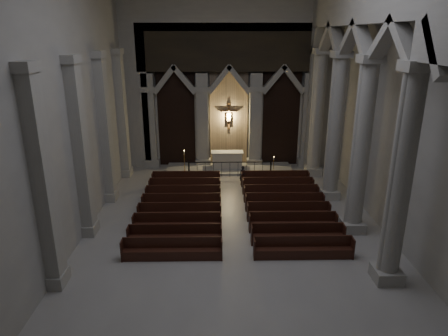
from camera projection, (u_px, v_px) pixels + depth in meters
name	position (u px, v px, depth m)	size (l,w,h in m)	color
room	(239.00, 68.00, 14.90)	(24.00, 24.10, 12.00)	#A19E99
sanctuary_wall	(229.00, 70.00, 26.15)	(14.00, 0.77, 12.00)	#A7A59C
right_arcade	(372.00, 60.00, 16.19)	(1.00, 24.00, 12.00)	#A7A59C
left_pilasters	(95.00, 141.00, 19.27)	(0.60, 13.00, 8.03)	#A7A59C
sanctuary_step	(229.00, 168.00, 27.34)	(8.50, 2.60, 0.15)	#A7A59C
altar	(227.00, 159.00, 27.24)	(2.17, 0.87, 1.10)	beige
altar_rail	(230.00, 167.00, 25.73)	(5.38, 0.09, 1.06)	black
candle_stand_left	(185.00, 167.00, 26.43)	(0.27, 0.27, 1.62)	#B58937
candle_stand_right	(273.00, 172.00, 25.78)	(0.24, 0.24, 1.41)	#B58937
pews	(234.00, 210.00, 20.38)	(9.52, 8.76, 0.92)	black
worshipper	(243.00, 175.00, 24.45)	(0.43, 0.28, 1.19)	black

